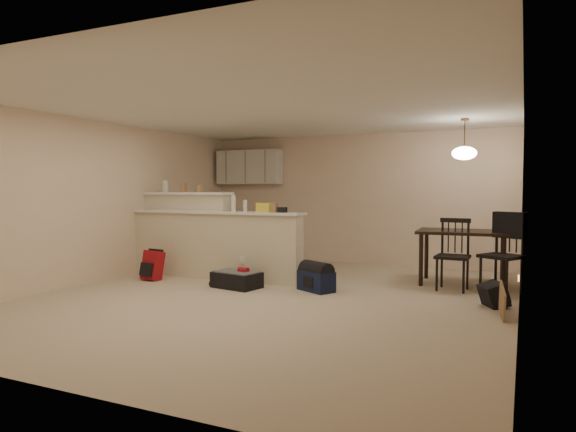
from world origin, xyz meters
The scene contains 22 objects.
room centered at (0.00, 0.00, 1.25)m, with size 7.00×7.02×2.50m.
breakfast_bar centered at (-1.76, 0.98, 0.61)m, with size 3.08×0.58×1.39m.
upper_cabinets centered at (-2.20, 3.32, 1.90)m, with size 1.40×0.34×0.70m, color white.
kitchen_counter centered at (-2.00, 3.19, 0.45)m, with size 1.80×0.60×0.90m, color white.
thermostat centered at (2.98, 1.55, 1.50)m, with size 0.02×0.12×0.12m, color beige.
jar centered at (-2.64, 1.12, 1.49)m, with size 0.10×0.10×0.20m, color silver.
cereal_box centered at (-2.27, 1.12, 1.47)m, with size 0.10×0.07×0.16m, color #9D7851.
small_box centered at (-1.93, 1.12, 1.45)m, with size 0.08×0.06×0.12m, color #9D7851.
bottle_a centered at (-1.14, 0.90, 1.22)m, with size 0.07×0.07×0.26m, color silver.
bottle_b centered at (-0.93, 0.90, 1.18)m, with size 0.06×0.06×0.18m, color silver.
bag_lump centered at (-0.58, 0.90, 1.16)m, with size 0.22×0.18×0.14m, color #9D7851.
pouch centered at (-0.28, 0.90, 1.13)m, with size 0.12×0.10×0.08m, color #9D7851.
extra_item_x centered at (-0.45, 0.90, 1.16)m, with size 0.13×0.10×0.13m, color #9D7851.
dining_table centered at (2.20, 2.01, 0.72)m, with size 1.36×0.95×0.82m.
pendant_lamp centered at (2.20, 2.01, 1.99)m, with size 0.36×0.36×0.62m.
dining_chair_near centered at (2.12, 1.47, 0.51)m, with size 0.45×0.43×1.02m, color black, non-canonical shape.
dining_chair_far centered at (2.76, 1.53, 0.55)m, with size 0.48×0.46×1.10m, color black, non-canonical shape.
suitcase centered at (-0.77, 0.36, 0.11)m, with size 0.67×0.44×0.23m, color black.
red_backpack centered at (-2.32, 0.36, 0.23)m, with size 0.31×0.19×0.46m, color #A7121B.
navy_duffel centered at (0.38, 0.61, 0.14)m, with size 0.53×0.29×0.29m, color #121A3A.
black_daypack centered at (2.72, 0.61, 0.14)m, with size 0.33×0.23×0.29m, color black.
cardboard_sheet centered at (2.83, 0.05, 0.18)m, with size 0.47×0.02×0.36m, color #9D7851.
Camera 1 is at (3.03, -6.09, 1.44)m, focal length 32.00 mm.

